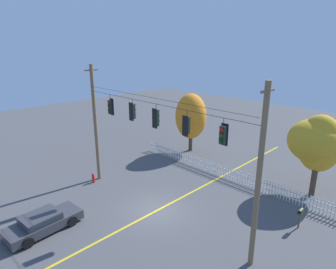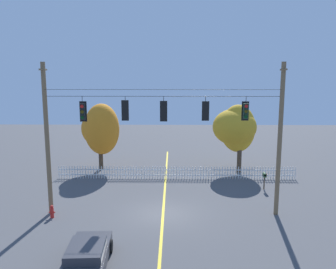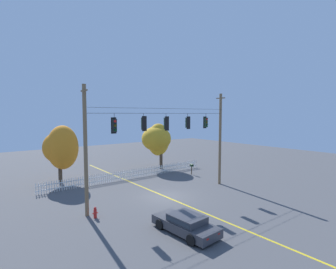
{
  "view_description": "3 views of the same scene",
  "coord_description": "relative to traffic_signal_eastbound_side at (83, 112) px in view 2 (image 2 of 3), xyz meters",
  "views": [
    {
      "loc": [
        12.85,
        -11.81,
        10.84
      ],
      "look_at": [
        0.45,
        0.62,
        5.36
      ],
      "focal_mm": 31.46,
      "sensor_mm": 36.0,
      "label": 1
    },
    {
      "loc": [
        0.61,
        -20.59,
        8.53
      ],
      "look_at": [
        0.29,
        1.16,
        4.84
      ],
      "focal_mm": 37.06,
      "sensor_mm": 36.0,
      "label": 2
    },
    {
      "loc": [
        -13.49,
        -17.92,
        7.27
      ],
      "look_at": [
        1.02,
        0.98,
        5.4
      ],
      "focal_mm": 27.84,
      "sensor_mm": 36.0,
      "label": 3
    }
  ],
  "objects": [
    {
      "name": "roadside_mailbox",
      "position": [
        12.35,
        4.81,
        -5.36
      ],
      "size": [
        0.25,
        0.44,
        1.3
      ],
      "color": "brown",
      "rests_on": "ground"
    },
    {
      "name": "fire_hydrant",
      "position": [
        -1.94,
        -0.75,
        -6.03
      ],
      "size": [
        0.38,
        0.22,
        0.79
      ],
      "color": "red",
      "rests_on": "ground"
    },
    {
      "name": "traffic_signal_eastbound_side",
      "position": [
        0.0,
        0.0,
        0.0
      ],
      "size": [
        0.43,
        0.38,
        1.53
      ],
      "color": "black"
    },
    {
      "name": "traffic_signal_northbound_primary",
      "position": [
        7.34,
        -0.02,
        0.06
      ],
      "size": [
        0.43,
        0.38,
        1.44
      ],
      "color": "black"
    },
    {
      "name": "signal_support_span",
      "position": [
        4.8,
        -0.01,
        -1.66
      ],
      "size": [
        14.36,
        1.1,
        9.34
      ],
      "color": "brown",
      "rests_on": "ground"
    },
    {
      "name": "white_picket_fence",
      "position": [
        5.72,
        7.45,
        -5.88
      ],
      "size": [
        19.85,
        0.06,
        1.07
      ],
      "color": "white",
      "rests_on": "ground"
    },
    {
      "name": "parked_car",
      "position": [
        1.57,
        -6.34,
        -5.81
      ],
      "size": [
        2.18,
        4.52,
        1.15
      ],
      "color": "#38383D",
      "rests_on": "ground"
    },
    {
      "name": "autumn_maple_mid",
      "position": [
        11.04,
        10.11,
        -2.46
      ],
      "size": [
        3.89,
        3.82,
        6.03
      ],
      "color": "#473828",
      "rests_on": "ground"
    },
    {
      "name": "traffic_signal_southbound_primary",
      "position": [
        9.73,
        -0.0,
        0.04
      ],
      "size": [
        0.43,
        0.38,
        1.45
      ],
      "color": "black"
    },
    {
      "name": "ground",
      "position": [
        4.8,
        -0.01,
        -6.42
      ],
      "size": [
        80.0,
        80.0,
        0.0
      ],
      "primitive_type": "plane",
      "color": "#4C4C4F"
    },
    {
      "name": "autumn_maple_near_fence",
      "position": [
        -1.12,
        10.25,
        -2.63
      ],
      "size": [
        3.48,
        3.21,
        6.1
      ],
      "color": "#473828",
      "rests_on": "ground"
    },
    {
      "name": "traffic_signal_westbound_side",
      "position": [
        2.57,
        -0.02,
        0.09
      ],
      "size": [
        0.43,
        0.38,
        1.44
      ],
      "color": "black"
    },
    {
      "name": "lane_centerline_stripe",
      "position": [
        4.8,
        -0.01,
        -6.41
      ],
      "size": [
        0.16,
        36.0,
        0.01
      ],
      "primitive_type": "cube",
      "color": "gold",
      "rests_on": "ground"
    },
    {
      "name": "traffic_signal_northbound_secondary",
      "position": [
        4.85,
        -0.02,
        0.05
      ],
      "size": [
        0.43,
        0.38,
        1.49
      ],
      "color": "black"
    }
  ]
}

